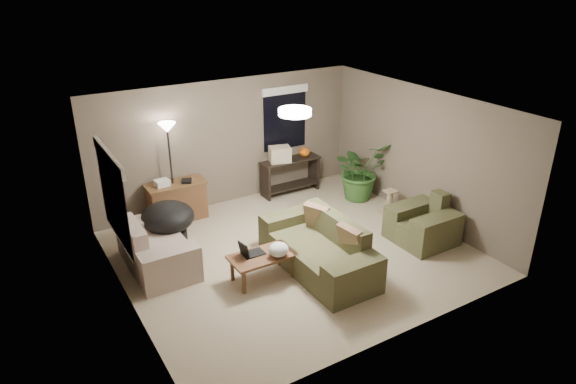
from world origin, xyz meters
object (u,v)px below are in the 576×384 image
papasan_chair (168,222)px  houseplant (360,176)px  loveseat (155,250)px  coffee_table (262,258)px  cat_scratching_post (389,204)px  floor_lamp (168,140)px  console_table (290,173)px  main_sofa (320,251)px  desk (177,201)px  armchair (423,225)px

papasan_chair → houseplant: (4.05, -0.10, 0.01)m
loveseat → coffee_table: size_ratio=1.60×
cat_scratching_post → floor_lamp: bearing=152.1°
floor_lamp → cat_scratching_post: floor_lamp is taller
coffee_table → houseplant: size_ratio=0.82×
loveseat → console_table: bearing=22.8°
main_sofa → houseplant: houseplant is taller
desk → armchair: bearing=-41.6°
console_table → floor_lamp: floor_lamp is taller
main_sofa → desk: (-1.34, 2.81, 0.08)m
floor_lamp → houseplant: floor_lamp is taller
main_sofa → coffee_table: 0.95m
desk → cat_scratching_post: (3.60, -1.90, -0.16)m
main_sofa → papasan_chair: size_ratio=1.93×
floor_lamp → cat_scratching_post: (3.64, -1.93, -1.38)m
houseplant → armchair: bearing=-95.5°
coffee_table → console_table: (2.08, 2.61, 0.08)m
houseplant → desk: bearing=164.6°
console_table → houseplant: bearing=-41.8°
main_sofa → floor_lamp: bearing=116.1°
floor_lamp → houseplant: (3.62, -1.01, -1.12)m
console_table → main_sofa: bearing=-112.4°
desk → console_table: size_ratio=0.85×
coffee_table → papasan_chair: 1.94m
coffee_table → desk: 2.65m
loveseat → armchair: bearing=-20.2°
main_sofa → houseplant: bearing=39.2°
armchair → console_table: bearing=106.6°
loveseat → houseplant: bearing=5.7°
console_table → houseplant: size_ratio=1.07×
papasan_chair → houseplant: houseplant is taller
main_sofa → console_table: (1.15, 2.80, 0.14)m
armchair → papasan_chair: size_ratio=0.88×
coffee_table → floor_lamp: floor_lamp is taller
desk → console_table: same height
floor_lamp → loveseat: bearing=-120.0°
armchair → desk: 4.53m
armchair → papasan_chair: armchair is taller
coffee_table → houseplant: bearing=27.2°
coffee_table → desk: bearing=98.9°
armchair → houseplant: size_ratio=0.82×
armchair → desk: (-3.39, 3.01, 0.08)m
armchair → coffee_table: armchair is taller
coffee_table → main_sofa: bearing=-11.6°
coffee_table → console_table: bearing=51.3°
cat_scratching_post → coffee_table: bearing=-167.4°
desk → papasan_chair: papasan_chair is taller
main_sofa → console_table: main_sofa is taller
armchair → coffee_table: size_ratio=1.00×
coffee_table → loveseat: bearing=137.6°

